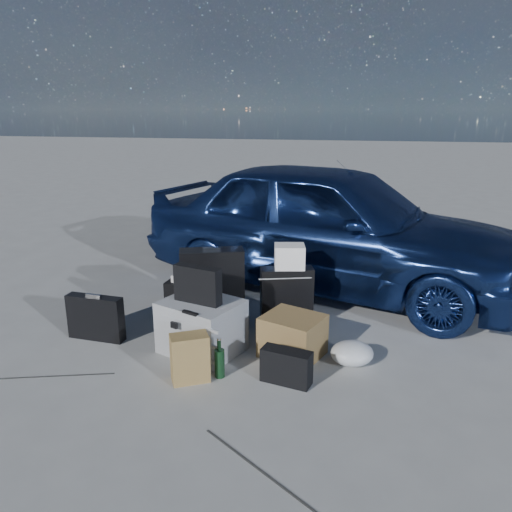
{
  "coord_description": "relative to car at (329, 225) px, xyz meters",
  "views": [
    {
      "loc": [
        1.13,
        -3.28,
        1.92
      ],
      "look_at": [
        0.2,
        0.85,
        0.68
      ],
      "focal_mm": 35.0,
      "sensor_mm": 36.0,
      "label": 1
    }
  ],
  "objects": [
    {
      "name": "white_carton",
      "position": [
        -0.26,
        -1.17,
        -0.04
      ],
      "size": [
        0.3,
        0.26,
        0.21
      ],
      "primitive_type": "cube",
      "rotation": [
        0.0,
        0.0,
        0.22
      ],
      "color": "white",
      "rests_on": "suitcase_right"
    },
    {
      "name": "suitcase_right",
      "position": [
        -0.27,
        -1.19,
        -0.42
      ],
      "size": [
        0.5,
        0.31,
        0.56
      ],
      "primitive_type": "cube",
      "rotation": [
        0.0,
        0.0,
        0.31
      ],
      "color": "black",
      "rests_on": "ground"
    },
    {
      "name": "suitcase_left",
      "position": [
        -0.93,
        -1.34,
        -0.34
      ],
      "size": [
        0.6,
        0.38,
        0.73
      ],
      "primitive_type": "cube",
      "rotation": [
        0.0,
        0.0,
        0.35
      ],
      "color": "black",
      "rests_on": "ground"
    },
    {
      "name": "flat_box_black",
      "position": [
        -1.19,
        -1.04,
        -0.3
      ],
      "size": [
        0.35,
        0.31,
        0.06
      ],
      "primitive_type": "cube",
      "rotation": [
        0.0,
        0.0,
        -0.39
      ],
      "color": "black",
      "rests_on": "flat_box_white"
    },
    {
      "name": "car",
      "position": [
        0.0,
        0.0,
        0.0
      ],
      "size": [
        4.45,
        2.81,
        1.41
      ],
      "primitive_type": "imported",
      "rotation": [
        0.0,
        0.0,
        1.27
      ],
      "color": "navy",
      "rests_on": "ground"
    },
    {
      "name": "kraft_bag",
      "position": [
        -0.81,
        -2.29,
        -0.52
      ],
      "size": [
        0.32,
        0.27,
        0.36
      ],
      "primitive_type": "cube",
      "rotation": [
        0.0,
        0.0,
        0.51
      ],
      "color": "#A68B48",
      "rests_on": "ground"
    },
    {
      "name": "flat_box_white",
      "position": [
        -1.19,
        -1.02,
        -0.37
      ],
      "size": [
        0.47,
        0.41,
        0.07
      ],
      "primitive_type": "cube",
      "rotation": [
        0.0,
        0.0,
        -0.34
      ],
      "color": "white",
      "rests_on": "duffel_bag"
    },
    {
      "name": "laptop_bag",
      "position": [
        -0.89,
        -1.84,
        -0.12
      ],
      "size": [
        0.41,
        0.2,
        0.3
      ],
      "primitive_type": "cube",
      "rotation": [
        0.0,
        0.0,
        -0.26
      ],
      "color": "black",
      "rests_on": "pelican_case"
    },
    {
      "name": "briefcase",
      "position": [
        -1.84,
        -1.81,
        -0.51
      ],
      "size": [
        0.51,
        0.14,
        0.39
      ],
      "primitive_type": "cube",
      "rotation": [
        0.0,
        0.0,
        -0.06
      ],
      "color": "black",
      "rests_on": "ground"
    },
    {
      "name": "pelican_case",
      "position": [
        -0.87,
        -1.82,
        -0.49
      ],
      "size": [
        0.74,
        0.67,
        0.44
      ],
      "primitive_type": "cube",
      "rotation": [
        0.0,
        0.0,
        -0.37
      ],
      "color": "#A6A7AB",
      "rests_on": "ground"
    },
    {
      "name": "messenger_bag",
      "position": [
        -0.11,
        -2.16,
        -0.58
      ],
      "size": [
        0.39,
        0.21,
        0.26
      ],
      "primitive_type": "cube",
      "rotation": [
        0.0,
        0.0,
        -0.22
      ],
      "color": "black",
      "rests_on": "ground"
    },
    {
      "name": "ground",
      "position": [
        -0.74,
        -2.1,
        -0.71
      ],
      "size": [
        60.0,
        60.0,
        0.0
      ],
      "primitive_type": "plane",
      "color": "#A6A6A1",
      "rests_on": "ground"
    },
    {
      "name": "plastic_bag",
      "position": [
        0.34,
        -1.78,
        -0.61
      ],
      "size": [
        0.41,
        0.38,
        0.19
      ],
      "primitive_type": "ellipsoid",
      "rotation": [
        0.0,
        0.0,
        0.35
      ],
      "color": "silver",
      "rests_on": "ground"
    },
    {
      "name": "duffel_bag",
      "position": [
        -1.18,
        -1.03,
        -0.55
      ],
      "size": [
        0.63,
        0.3,
        0.31
      ],
      "primitive_type": "cube",
      "rotation": [
        0.0,
        0.0,
        -0.06
      ],
      "color": "black",
      "rests_on": "ground"
    },
    {
      "name": "cardboard_box",
      "position": [
        -0.13,
        -1.73,
        -0.54
      ],
      "size": [
        0.56,
        0.53,
        0.34
      ],
      "primitive_type": "cube",
      "rotation": [
        0.0,
        0.0,
        -0.36
      ],
      "color": "olive",
      "rests_on": "ground"
    },
    {
      "name": "green_bottle",
      "position": [
        -0.61,
        -2.19,
        -0.55
      ],
      "size": [
        0.1,
        0.1,
        0.3
      ],
      "primitive_type": "cylinder",
      "rotation": [
        0.0,
        0.0,
        -0.3
      ],
      "color": "black",
      "rests_on": "ground"
    }
  ]
}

